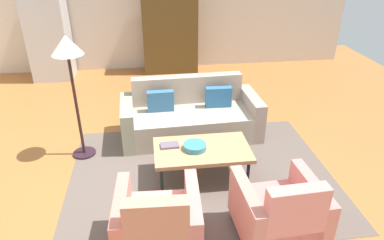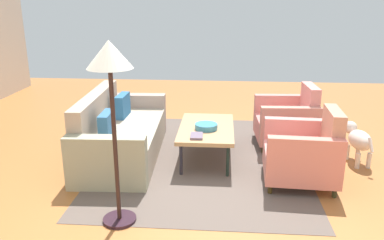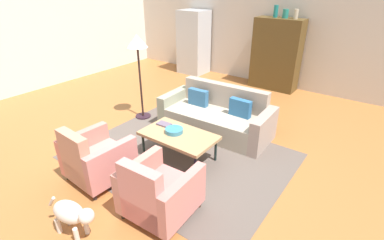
{
  "view_description": "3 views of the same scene",
  "coord_description": "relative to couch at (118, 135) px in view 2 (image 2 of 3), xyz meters",
  "views": [
    {
      "loc": [
        -0.1,
        -3.77,
        2.8
      ],
      "look_at": [
        0.4,
        0.02,
        0.78
      ],
      "focal_mm": 32.89,
      "sensor_mm": 36.0,
      "label": 1
    },
    {
      "loc": [
        -4.32,
        -0.3,
        2.06
      ],
      "look_at": [
        0.51,
        0.09,
        0.53
      ],
      "focal_mm": 36.58,
      "sensor_mm": 36.0,
      "label": 2
    },
    {
      "loc": [
        3.04,
        -3.19,
        2.67
      ],
      "look_at": [
        0.64,
        0.08,
        0.66
      ],
      "focal_mm": 26.79,
      "sensor_mm": 36.0,
      "label": 3
    }
  ],
  "objects": [
    {
      "name": "fruit_bowl",
      "position": [
        -0.09,
        -1.19,
        0.19
      ],
      "size": [
        0.29,
        0.29,
        0.07
      ],
      "primitive_type": "cylinder",
      "color": "teal",
      "rests_on": "coffee_table"
    },
    {
      "name": "dog",
      "position": [
        0.03,
        -3.14,
        0.03
      ],
      "size": [
        0.71,
        0.3,
        0.48
      ],
      "rotation": [
        0.0,
        0.0,
        0.14
      ],
      "color": "beige",
      "rests_on": "ground"
    },
    {
      "name": "ground_plane",
      "position": [
        -0.5,
        -1.08,
        -0.29
      ],
      "size": [
        11.09,
        11.09,
        0.0
      ],
      "primitive_type": "plane",
      "color": "#A36230"
    },
    {
      "name": "area_rug",
      "position": [
        0.0,
        -1.14,
        -0.28
      ],
      "size": [
        3.4,
        2.6,
        0.01
      ],
      "primitive_type": "cube",
      "color": "brown",
      "rests_on": "ground"
    },
    {
      "name": "coffee_table",
      "position": [
        0.0,
        -1.19,
        0.12
      ],
      "size": [
        1.2,
        0.7,
        0.44
      ],
      "color": "black",
      "rests_on": "ground"
    },
    {
      "name": "couch",
      "position": [
        0.0,
        0.0,
        0.0
      ],
      "size": [
        2.13,
        0.98,
        0.86
      ],
      "rotation": [
        0.0,
        0.0,
        3.18
      ],
      "color": "#A29681",
      "rests_on": "ground"
    },
    {
      "name": "floor_lamp",
      "position": [
        -1.59,
        -0.42,
        1.16
      ],
      "size": [
        0.4,
        0.4,
        1.72
      ],
      "color": "black",
      "rests_on": "ground"
    },
    {
      "name": "book_stack",
      "position": [
        -0.39,
        -1.09,
        0.17
      ],
      "size": [
        0.24,
        0.16,
        0.03
      ],
      "color": "#615063",
      "rests_on": "coffee_table"
    },
    {
      "name": "armchair_right",
      "position": [
        0.61,
        -2.35,
        0.06
      ],
      "size": [
        0.84,
        0.84,
        0.88
      ],
      "rotation": [
        0.0,
        0.0,
        0.05
      ],
      "color": "#2C2A10",
      "rests_on": "ground"
    },
    {
      "name": "armchair_left",
      "position": [
        -0.6,
        -2.35,
        0.06
      ],
      "size": [
        0.84,
        0.84,
        0.88
      ],
      "rotation": [
        0.0,
        0.0,
        -0.05
      ],
      "color": "#352810",
      "rests_on": "ground"
    }
  ]
}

